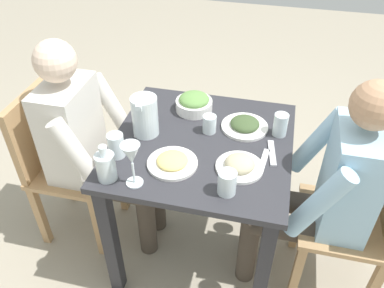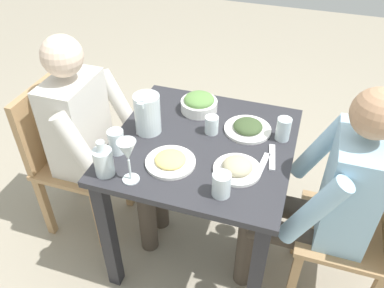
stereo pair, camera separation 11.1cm
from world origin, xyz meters
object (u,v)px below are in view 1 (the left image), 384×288
object	(u,v)px
diner_far	(91,143)
water_pitcher	(145,116)
chair_far	(59,159)
plate_fries	(172,162)
diner_near	(325,187)
oil_carafe	(106,168)
plate_beans	(240,165)
water_glass_center	(227,183)
salad_bowl	(194,103)
wine_glass	(131,156)
water_glass_far_left	(116,145)
chair_near	(365,217)
water_glass_near_right	(280,125)
dining_table	(201,165)
plate_dolmas	(245,125)
water_glass_by_pitcher	(209,124)

from	to	relation	value
diner_far	water_pitcher	xyz separation A→B (m)	(0.01, -0.29, 0.20)
chair_far	plate_fries	world-z (taller)	chair_far
diner_near	oil_carafe	bearing A→B (deg)	106.89
diner_near	plate_beans	size ratio (longest dim) A/B	5.81
plate_fries	water_glass_center	size ratio (longest dim) A/B	2.12
diner_near	salad_bowl	size ratio (longest dim) A/B	6.39
wine_glass	water_glass_far_left	bearing A→B (deg)	42.09
chair_near	salad_bowl	world-z (taller)	chair_near
plate_beans	water_glass_far_left	xyz separation A→B (m)	(-0.04, 0.53, 0.04)
water_glass_far_left	water_glass_near_right	xyz separation A→B (m)	(0.32, -0.67, -0.00)
salad_bowl	water_glass_far_left	bearing A→B (deg)	150.07
dining_table	diner_near	xyz separation A→B (m)	(-0.05, -0.56, 0.04)
water_glass_far_left	plate_beans	bearing A→B (deg)	-85.79
chair_far	salad_bowl	distance (m)	0.77
plate_dolmas	salad_bowl	bearing A→B (deg)	70.74
dining_table	water_pitcher	distance (m)	0.36
diner_far	salad_bowl	world-z (taller)	diner_far
water_pitcher	salad_bowl	size ratio (longest dim) A/B	1.04
water_glass_by_pitcher	wine_glass	world-z (taller)	wine_glass
dining_table	water_glass_far_left	bearing A→B (deg)	118.02
chair_far	diner_far	size ratio (longest dim) A/B	0.75
plate_beans	water_glass_far_left	distance (m)	0.53
plate_beans	salad_bowl	bearing A→B (deg)	36.61
water_glass_center	water_glass_near_right	distance (m)	0.46
water_glass_by_pitcher	diner_near	bearing A→B (deg)	-104.19
plate_dolmas	plate_beans	bearing A→B (deg)	-176.70
water_glass_center	water_glass_near_right	size ratio (longest dim) A/B	0.93
water_glass_by_pitcher	dining_table	bearing A→B (deg)	168.67
wine_glass	oil_carafe	bearing A→B (deg)	88.63
diner_far	plate_fries	bearing A→B (deg)	-110.34
dining_table	plate_fries	bearing A→B (deg)	154.11
diner_near	water_glass_far_left	size ratio (longest dim) A/B	10.60
chair_near	diner_far	xyz separation A→B (m)	(0.05, 1.33, 0.15)
water_glass_far_left	water_glass_by_pitcher	world-z (taller)	water_glass_far_left
plate_beans	oil_carafe	distance (m)	0.54
water_pitcher	oil_carafe	distance (m)	0.33
dining_table	chair_near	bearing A→B (deg)	-94.04
plate_dolmas	dining_table	bearing A→B (deg)	130.56
plate_fries	water_glass_near_right	bearing A→B (deg)	-53.05
water_glass_far_left	salad_bowl	bearing A→B (deg)	-29.93
water_pitcher	salad_bowl	xyz separation A→B (m)	(0.24, -0.17, -0.05)
chair_far	salad_bowl	bearing A→B (deg)	-69.64
dining_table	water_glass_far_left	world-z (taller)	water_glass_far_left
plate_fries	water_glass_center	world-z (taller)	water_glass_center
chair_far	diner_far	world-z (taller)	diner_far
water_glass_by_pitcher	water_glass_near_right	world-z (taller)	water_glass_near_right
water_glass_center	wine_glass	world-z (taller)	wine_glass
water_glass_center	wine_glass	xyz separation A→B (m)	(-0.04, 0.37, 0.09)
chair_far	plate_beans	distance (m)	1.00
salad_bowl	water_glass_center	distance (m)	0.59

